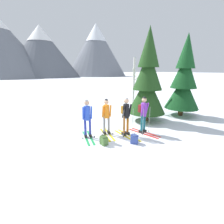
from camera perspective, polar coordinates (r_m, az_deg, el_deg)
name	(u,v)px	position (r m, az deg, el deg)	size (l,w,h in m)	color
ground_plane	(113,135)	(7.91, 0.47, -8.14)	(400.00, 400.00, 0.00)	white
skier_in_blue	(87,116)	(7.44, -8.72, -1.46)	(0.66, 1.71, 1.80)	green
skier_in_orange	(106,115)	(7.74, -1.96, -1.07)	(0.65, 1.72, 1.75)	yellow
skier_in_black	(126,114)	(7.61, 4.91, -0.72)	(0.61, 1.74, 1.84)	yellow
skier_in_purple	(143,113)	(8.03, 10.97, -0.18)	(0.72, 1.72, 1.83)	red
pine_tree_near	(148,80)	(9.91, 12.39, 10.92)	(2.24, 2.24, 5.42)	#51381E
pine_tree_mid	(184,80)	(11.88, 23.96, 10.35)	(2.20, 2.20, 5.32)	#51381E
birch_tree_tall	(134,84)	(12.28, 7.65, 9.59)	(1.01, 1.12, 3.93)	silver
backpack_on_snow_front	(104,140)	(6.91, -2.88, -9.95)	(0.27, 0.34, 0.38)	#4C7238
backpack_on_snow_beside	(134,139)	(7.09, 7.87, -9.40)	(0.40, 0.39, 0.38)	#384C99
mountain_ridge_distant	(6,44)	(78.57, -33.11, 19.45)	(99.43, 48.45, 27.39)	slate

